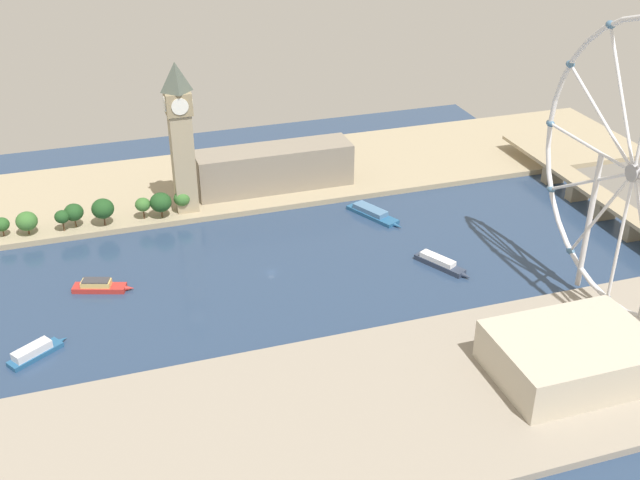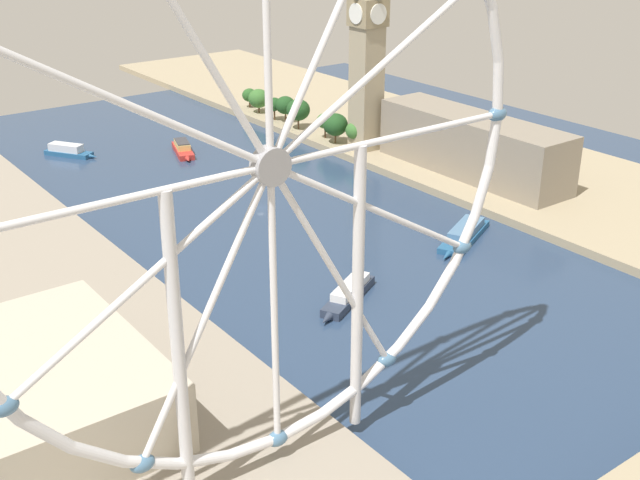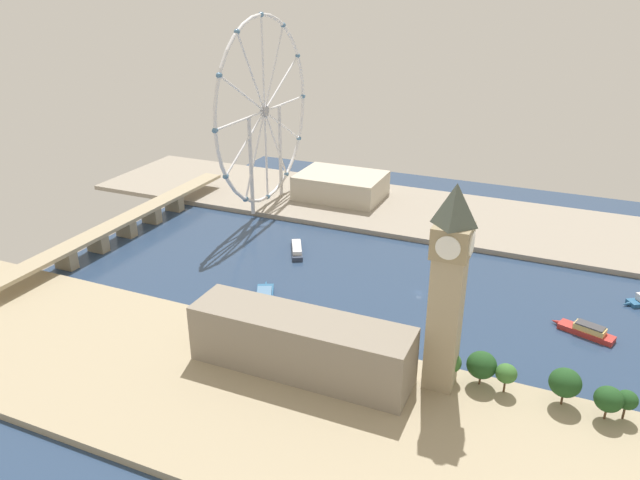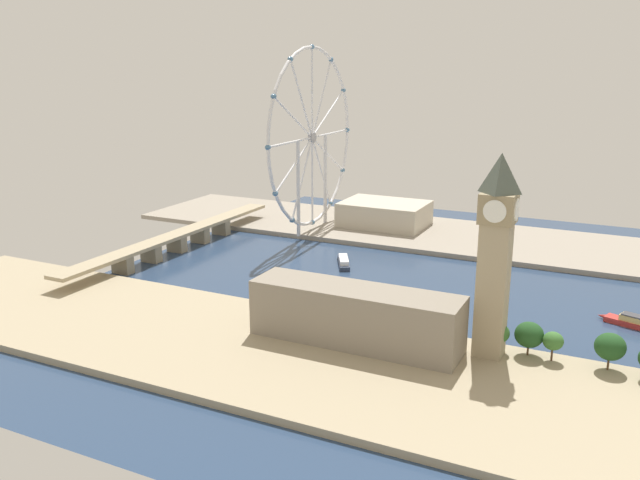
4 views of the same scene
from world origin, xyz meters
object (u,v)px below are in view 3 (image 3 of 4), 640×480
object	(u,v)px
riverside_hall	(341,185)
tour_boat_1	(297,249)
parliament_block	(300,344)
tour_boat_3	(264,299)
ferris_wheel	(265,112)
clock_tower	(448,286)
tour_boat_0	(586,330)
river_bridge	(125,223)

from	to	relation	value
riverside_hall	tour_boat_1	bearing A→B (deg)	-174.27
parliament_block	tour_boat_1	bearing A→B (deg)	26.36
tour_boat_3	ferris_wheel	bearing A→B (deg)	1.74
clock_tower	tour_boat_0	world-z (taller)	clock_tower
parliament_block	tour_boat_3	xyz separation A→B (m)	(45.57, 40.80, -12.72)
river_bridge	tour_boat_1	xyz separation A→B (m)	(19.83, -103.79, -6.24)
clock_tower	river_bridge	bearing A→B (deg)	70.83
riverside_hall	tour_boat_1	world-z (taller)	riverside_hall
clock_tower	riverside_hall	bearing A→B (deg)	31.65
tour_boat_0	tour_boat_3	world-z (taller)	tour_boat_0
riverside_hall	tour_boat_1	size ratio (longest dim) A/B	1.99
ferris_wheel	tour_boat_0	size ratio (longest dim) A/B	4.46
riverside_hall	tour_boat_3	size ratio (longest dim) A/B	1.65
clock_tower	tour_boat_0	xyz separation A→B (m)	(63.58, -49.77, -41.89)
clock_tower	tour_boat_1	size ratio (longest dim) A/B	2.72
tour_boat_3	river_bridge	bearing A→B (deg)	45.67
parliament_block	ferris_wheel	size ratio (longest dim) A/B	0.71
riverside_hall	tour_boat_3	world-z (taller)	riverside_hall
river_bridge	tour_boat_1	bearing A→B (deg)	-79.19
ferris_wheel	riverside_hall	bearing A→B (deg)	-50.63
tour_boat_3	parliament_block	bearing A→B (deg)	-163.68
river_bridge	tour_boat_1	world-z (taller)	river_bridge
parliament_block	river_bridge	world-z (taller)	parliament_block
tour_boat_1	clock_tower	bearing A→B (deg)	-159.39
parliament_block	tour_boat_3	bearing A→B (deg)	41.84
parliament_block	riverside_hall	world-z (taller)	parliament_block
ferris_wheel	river_bridge	size ratio (longest dim) A/B	0.63
tour_boat_0	clock_tower	bearing A→B (deg)	70.50
tour_boat_1	river_bridge	bearing A→B (deg)	73.13
riverside_hall	clock_tower	bearing A→B (deg)	-148.35
tour_boat_1	tour_boat_3	xyz separation A→B (m)	(-58.91, -10.98, -0.16)
tour_boat_0	ferris_wheel	bearing A→B (deg)	-4.40
parliament_block	clock_tower	bearing A→B (deg)	-75.98
tour_boat_1	tour_boat_3	distance (m)	59.93
riverside_hall	tour_boat_0	bearing A→B (deg)	-126.13
tour_boat_1	riverside_hall	bearing A→B (deg)	-21.95
ferris_wheel	riverside_hall	distance (m)	74.20
tour_boat_1	ferris_wheel	bearing A→B (deg)	12.81
ferris_wheel	tour_boat_3	size ratio (longest dim) A/B	3.48
clock_tower	tour_boat_3	bearing A→B (deg)	70.37
riverside_hall	tour_boat_0	xyz separation A→B (m)	(-118.05, -161.71, -9.02)
ferris_wheel	tour_boat_3	xyz separation A→B (m)	(-116.14, -59.85, -62.64)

